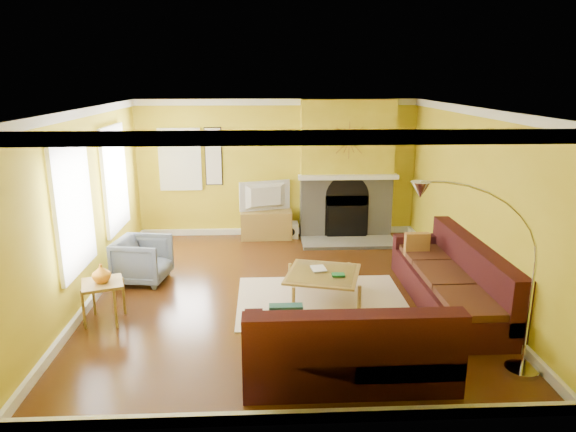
{
  "coord_description": "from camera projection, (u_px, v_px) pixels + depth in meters",
  "views": [
    {
      "loc": [
        -0.27,
        -7.06,
        3.11
      ],
      "look_at": [
        0.09,
        0.4,
        1.08
      ],
      "focal_mm": 32.0,
      "sensor_mm": 36.0,
      "label": 1
    }
  ],
  "objects": [
    {
      "name": "arc_lamp",
      "position": [
        479.0,
        283.0,
        5.28
      ],
      "size": [
        1.35,
        0.36,
        2.12
      ],
      "primitive_type": null,
      "color": "silver",
      "rests_on": "floor"
    },
    {
      "name": "ceiling",
      "position": [
        283.0,
        107.0,
        6.93
      ],
      "size": [
        5.5,
        6.0,
        0.02
      ],
      "primitive_type": "cube",
      "color": "white",
      "rests_on": "ground"
    },
    {
      "name": "fireplace",
      "position": [
        346.0,
        170.0,
        10.04
      ],
      "size": [
        1.8,
        0.4,
        2.7
      ],
      "primitive_type": null,
      "color": "gray",
      "rests_on": "floor"
    },
    {
      "name": "coffee_table",
      "position": [
        323.0,
        285.0,
        7.41
      ],
      "size": [
        1.23,
        1.23,
        0.4
      ],
      "primitive_type": null,
      "rotation": [
        0.0,
        0.0,
        -0.27
      ],
      "color": "white",
      "rests_on": "floor"
    },
    {
      "name": "window_left_far",
      "position": [
        72.0,
        207.0,
        6.54
      ],
      "size": [
        0.06,
        1.22,
        1.72
      ],
      "primitive_type": "cube",
      "color": "white",
      "rests_on": "wall_left"
    },
    {
      "name": "media_console",
      "position": [
        267.0,
        225.0,
        10.17
      ],
      "size": [
        1.0,
        0.45,
        0.55
      ],
      "primitive_type": "cube",
      "color": "olive",
      "rests_on": "floor"
    },
    {
      "name": "wall_art",
      "position": [
        213.0,
        157.0,
        10.02
      ],
      "size": [
        0.34,
        0.04,
        1.14
      ],
      "primitive_type": "cube",
      "color": "white",
      "rests_on": "wall_back"
    },
    {
      "name": "mantel",
      "position": [
        348.0,
        177.0,
        9.84
      ],
      "size": [
        1.92,
        0.22,
        0.08
      ],
      "primitive_type": "cube",
      "color": "white",
      "rests_on": "fireplace"
    },
    {
      "name": "wall_front",
      "position": [
        297.0,
        290.0,
        4.38
      ],
      "size": [
        5.5,
        0.02,
        2.7
      ],
      "primitive_type": "cube",
      "color": "yellow",
      "rests_on": "ground"
    },
    {
      "name": "floor",
      "position": [
        283.0,
        293.0,
        7.64
      ],
      "size": [
        5.5,
        6.0,
        0.02
      ],
      "primitive_type": "cube",
      "color": "#592F12",
      "rests_on": "ground"
    },
    {
      "name": "side_table",
      "position": [
        104.0,
        302.0,
        6.68
      ],
      "size": [
        0.63,
        0.63,
        0.55
      ],
      "primitive_type": null,
      "rotation": [
        0.0,
        0.0,
        0.32
      ],
      "color": "olive",
      "rests_on": "floor"
    },
    {
      "name": "subwoofer",
      "position": [
        290.0,
        230.0,
        10.26
      ],
      "size": [
        0.3,
        0.3,
        0.3
      ],
      "primitive_type": "cube",
      "color": "white",
      "rests_on": "floor"
    },
    {
      "name": "baseboard",
      "position": [
        283.0,
        289.0,
        7.62
      ],
      "size": [
        5.5,
        6.0,
        0.12
      ],
      "primitive_type": null,
      "color": "white",
      "rests_on": "floor"
    },
    {
      "name": "rug",
      "position": [
        322.0,
        301.0,
        7.35
      ],
      "size": [
        2.4,
        1.8,
        0.02
      ],
      "primitive_type": "cube",
      "color": "beige",
      "rests_on": "floor"
    },
    {
      "name": "tv",
      "position": [
        266.0,
        197.0,
        10.02
      ],
      "size": [
        1.02,
        0.4,
        0.59
      ],
      "primitive_type": "imported",
      "rotation": [
        0.0,
        0.0,
        3.41
      ],
      "color": "black",
      "rests_on": "media_console"
    },
    {
      "name": "vase",
      "position": [
        101.0,
        273.0,
        6.58
      ],
      "size": [
        0.31,
        0.31,
        0.25
      ],
      "primitive_type": "imported",
      "rotation": [
        0.0,
        0.0,
        0.35
      ],
      "color": "orange",
      "rests_on": "side_table"
    },
    {
      "name": "armchair",
      "position": [
        143.0,
        260.0,
        7.98
      ],
      "size": [
        0.89,
        0.87,
        0.71
      ],
      "primitive_type": "imported",
      "rotation": [
        0.0,
        0.0,
        1.41
      ],
      "color": "slate",
      "rests_on": "floor"
    },
    {
      "name": "crown_molding",
      "position": [
        283.0,
        113.0,
        6.94
      ],
      "size": [
        5.5,
        6.0,
        0.12
      ],
      "primitive_type": null,
      "color": "white",
      "rests_on": "ceiling"
    },
    {
      "name": "book",
      "position": [
        312.0,
        269.0,
        7.44
      ],
      "size": [
        0.23,
        0.29,
        0.03
      ],
      "primitive_type": "imported",
      "rotation": [
        0.0,
        0.0,
        0.13
      ],
      "color": "white",
      "rests_on": "coffee_table"
    },
    {
      "name": "window_left_near",
      "position": [
        114.0,
        179.0,
        8.37
      ],
      "size": [
        0.06,
        1.22,
        1.72
      ],
      "primitive_type": "cube",
      "color": "white",
      "rests_on": "wall_left"
    },
    {
      "name": "sunburst",
      "position": [
        349.0,
        140.0,
        9.67
      ],
      "size": [
        0.7,
        0.04,
        0.7
      ],
      "primitive_type": null,
      "color": "olive",
      "rests_on": "fireplace"
    },
    {
      "name": "wall_right",
      "position": [
        474.0,
        203.0,
        7.41
      ],
      "size": [
        0.02,
        6.0,
        2.7
      ],
      "primitive_type": "cube",
      "color": "yellow",
      "rests_on": "ground"
    },
    {
      "name": "wall_left",
      "position": [
        86.0,
        207.0,
        7.15
      ],
      "size": [
        0.02,
        6.0,
        2.7
      ],
      "primitive_type": "cube",
      "color": "yellow",
      "rests_on": "ground"
    },
    {
      "name": "wall_back",
      "position": [
        277.0,
        168.0,
        10.18
      ],
      "size": [
        5.5,
        0.02,
        2.7
      ],
      "primitive_type": "cube",
      "color": "yellow",
      "rests_on": "ground"
    },
    {
      "name": "window_back",
      "position": [
        180.0,
        159.0,
        9.99
      ],
      "size": [
        0.82,
        0.06,
        1.22
      ],
      "primitive_type": "cube",
      "color": "white",
      "rests_on": "wall_back"
    },
    {
      "name": "hearth",
      "position": [
        349.0,
        242.0,
        9.86
      ],
      "size": [
        1.8,
        0.7,
        0.06
      ],
      "primitive_type": "cube",
      "color": "gray",
      "rests_on": "floor"
    },
    {
      "name": "sectional_sofa",
      "position": [
        372.0,
        287.0,
        6.71
      ],
      "size": [
        3.25,
        3.62,
        0.9
      ],
      "primitive_type": null,
      "color": "#3B1317",
      "rests_on": "floor"
    }
  ]
}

